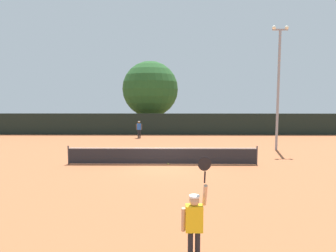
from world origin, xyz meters
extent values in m
plane|color=#9E5633|center=(0.00, 0.00, 0.00)|extent=(120.00, 120.00, 0.00)
cube|color=#232328|center=(0.00, 0.00, 0.48)|extent=(10.83, 0.03, 0.91)
cube|color=white|center=(0.00, 0.00, 0.93)|extent=(10.83, 0.04, 0.06)
cylinder|color=#333338|center=(-5.42, 0.00, 0.54)|extent=(0.08, 0.08, 1.07)
cylinder|color=#333338|center=(5.42, 0.00, 0.54)|extent=(0.08, 0.08, 1.07)
cube|color=black|center=(0.00, 14.09, 1.13)|extent=(38.71, 0.12, 2.25)
cube|color=yellow|center=(1.00, -10.08, 1.09)|extent=(0.38, 0.22, 0.59)
sphere|color=tan|center=(1.00, -10.08, 1.50)|extent=(0.23, 0.23, 0.23)
cylinder|color=white|center=(1.00, -10.08, 1.59)|extent=(0.24, 0.24, 0.04)
cylinder|color=black|center=(0.92, -10.08, 0.40)|extent=(0.12, 0.12, 0.80)
cylinder|color=black|center=(1.08, -10.08, 0.40)|extent=(0.12, 0.12, 0.80)
cylinder|color=tan|center=(0.76, -10.08, 1.06)|extent=(0.09, 0.17, 0.56)
cylinder|color=tan|center=(1.24, -10.00, 1.59)|extent=(0.09, 0.32, 0.54)
cylinder|color=black|center=(1.24, -9.94, 1.98)|extent=(0.04, 0.11, 0.28)
ellipsoid|color=black|center=(1.24, -9.88, 2.27)|extent=(0.30, 0.13, 0.36)
cube|color=blue|center=(-2.59, 11.36, 1.11)|extent=(0.38, 0.22, 0.60)
sphere|color=brown|center=(-2.59, 11.36, 1.52)|extent=(0.23, 0.23, 0.23)
cylinder|color=white|center=(-2.59, 11.36, 1.61)|extent=(0.24, 0.24, 0.04)
cylinder|color=black|center=(-2.67, 11.36, 0.40)|extent=(0.12, 0.12, 0.81)
cylinder|color=black|center=(-2.51, 11.36, 0.40)|extent=(0.12, 0.12, 0.81)
cylinder|color=brown|center=(-2.83, 11.36, 1.08)|extent=(0.09, 0.17, 0.57)
cylinder|color=brown|center=(-2.35, 11.36, 1.08)|extent=(0.09, 0.16, 0.57)
sphere|color=#CCE033|center=(0.34, -0.07, 0.03)|extent=(0.07, 0.07, 0.07)
cylinder|color=gray|center=(8.29, 4.81, 4.32)|extent=(0.18, 0.18, 8.64)
cube|color=gray|center=(8.29, 4.81, 8.69)|extent=(1.10, 0.10, 0.10)
sphere|color=#F2EDCC|center=(7.84, 4.81, 8.82)|extent=(0.28, 0.28, 0.28)
sphere|color=#F2EDCC|center=(8.74, 4.81, 8.82)|extent=(0.28, 0.28, 0.28)
cylinder|color=brown|center=(-2.01, 18.75, 1.23)|extent=(0.56, 0.56, 2.47)
sphere|color=#235123|center=(-2.01, 18.75, 4.99)|extent=(6.72, 6.72, 6.72)
cube|color=navy|center=(-2.49, 20.56, 0.60)|extent=(1.95, 4.22, 0.90)
cube|color=#2D333D|center=(-2.49, 20.26, 1.37)|extent=(1.73, 2.22, 0.64)
cylinder|color=black|center=(-3.34, 21.96, 0.30)|extent=(0.22, 0.60, 0.60)
cylinder|color=black|center=(-1.64, 21.96, 0.30)|extent=(0.22, 0.60, 0.60)
cylinder|color=black|center=(-3.34, 19.16, 0.30)|extent=(0.22, 0.60, 0.60)
cylinder|color=black|center=(-1.64, 19.16, 0.30)|extent=(0.22, 0.60, 0.60)
camera|label=1|loc=(0.48, -16.17, 3.70)|focal=30.57mm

